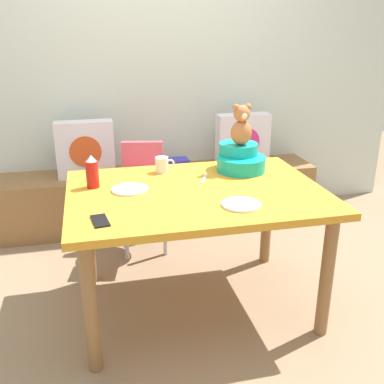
# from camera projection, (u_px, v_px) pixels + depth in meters

# --- Properties ---
(ground_plane) EXTENTS (8.00, 8.00, 0.00)m
(ground_plane) POSITION_uv_depth(u_px,v_px,m) (196.00, 304.00, 2.71)
(ground_plane) COLOR #8C7256
(back_wall) EXTENTS (4.40, 0.10, 2.60)m
(back_wall) POSITION_uv_depth(u_px,v_px,m) (152.00, 62.00, 3.63)
(back_wall) COLOR silver
(back_wall) RESTS_ON ground_plane
(window_bench) EXTENTS (2.60, 0.44, 0.46)m
(window_bench) POSITION_uv_depth(u_px,v_px,m) (161.00, 196.00, 3.76)
(window_bench) COLOR olive
(window_bench) RESTS_ON ground_plane
(pillow_floral_left) EXTENTS (0.44, 0.15, 0.44)m
(pillow_floral_left) POSITION_uv_depth(u_px,v_px,m) (85.00, 149.00, 3.46)
(pillow_floral_left) COLOR silver
(pillow_floral_left) RESTS_ON window_bench
(pillow_floral_right) EXTENTS (0.44, 0.15, 0.44)m
(pillow_floral_right) POSITION_uv_depth(u_px,v_px,m) (243.00, 140.00, 3.74)
(pillow_floral_right) COLOR silver
(pillow_floral_right) RESTS_ON window_bench
(book_stack) EXTENTS (0.20, 0.14, 0.09)m
(book_stack) POSITION_uv_depth(u_px,v_px,m) (176.00, 164.00, 3.70)
(book_stack) COLOR #3939BB
(book_stack) RESTS_ON window_bench
(dining_table) EXTENTS (1.39, 1.00, 0.74)m
(dining_table) POSITION_uv_depth(u_px,v_px,m) (196.00, 205.00, 2.48)
(dining_table) COLOR orange
(dining_table) RESTS_ON ground_plane
(highchair) EXTENTS (0.38, 0.50, 0.79)m
(highchair) POSITION_uv_depth(u_px,v_px,m) (142.00, 182.00, 3.22)
(highchair) COLOR #D84C59
(highchair) RESTS_ON ground_plane
(infant_seat_teal) EXTENTS (0.30, 0.33, 0.16)m
(infant_seat_teal) POSITION_uv_depth(u_px,v_px,m) (240.00, 159.00, 2.76)
(infant_seat_teal) COLOR #12A699
(infant_seat_teal) RESTS_ON dining_table
(teddy_bear) EXTENTS (0.13, 0.12, 0.25)m
(teddy_bear) POSITION_uv_depth(u_px,v_px,m) (241.00, 126.00, 2.68)
(teddy_bear) COLOR #B16A3C
(teddy_bear) RESTS_ON infant_seat_teal
(ketchup_bottle) EXTENTS (0.07, 0.07, 0.18)m
(ketchup_bottle) POSITION_uv_depth(u_px,v_px,m) (92.00, 172.00, 2.45)
(ketchup_bottle) COLOR red
(ketchup_bottle) RESTS_ON dining_table
(coffee_mug) EXTENTS (0.12, 0.08, 0.09)m
(coffee_mug) POSITION_uv_depth(u_px,v_px,m) (162.00, 165.00, 2.72)
(coffee_mug) COLOR silver
(coffee_mug) RESTS_ON dining_table
(dinner_plate_near) EXTENTS (0.20, 0.20, 0.01)m
(dinner_plate_near) POSITION_uv_depth(u_px,v_px,m) (241.00, 204.00, 2.23)
(dinner_plate_near) COLOR white
(dinner_plate_near) RESTS_ON dining_table
(dinner_plate_far) EXTENTS (0.20, 0.20, 0.01)m
(dinner_plate_far) POSITION_uv_depth(u_px,v_px,m) (130.00, 189.00, 2.43)
(dinner_plate_far) COLOR white
(dinner_plate_far) RESTS_ON dining_table
(cell_phone) EXTENTS (0.09, 0.15, 0.01)m
(cell_phone) POSITION_uv_depth(u_px,v_px,m) (100.00, 221.00, 2.05)
(cell_phone) COLOR black
(cell_phone) RESTS_ON dining_table
(table_fork) EXTENTS (0.08, 0.16, 0.01)m
(table_fork) POSITION_uv_depth(u_px,v_px,m) (204.00, 179.00, 2.61)
(table_fork) COLOR silver
(table_fork) RESTS_ON dining_table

